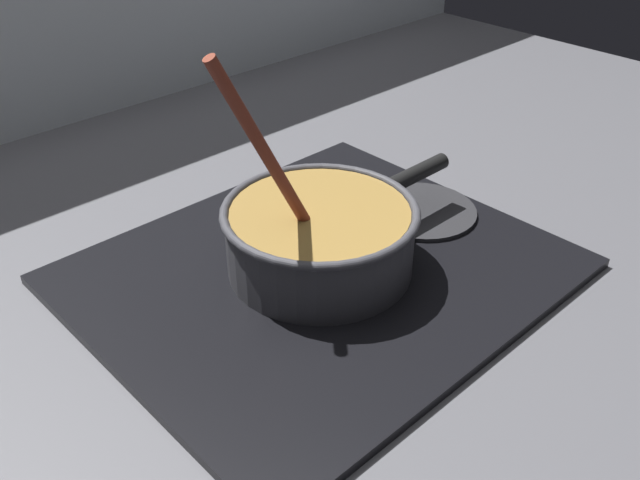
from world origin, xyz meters
The scene contains 5 objects.
ground centered at (0.00, 0.00, -0.02)m, with size 2.40×1.60×0.04m, color #4C4C51.
hob_plate centered at (0.12, 0.13, 0.01)m, with size 0.56×0.48×0.01m, color black.
burner_ring centered at (0.12, 0.13, 0.02)m, with size 0.19×0.19×0.01m, color #592D0C.
spare_burner centered at (0.31, 0.13, 0.01)m, with size 0.16×0.16×0.01m, color #262628.
cooking_pan centered at (0.12, 0.13, 0.06)m, with size 0.37×0.24×0.29m.
Camera 1 is at (-0.37, -0.39, 0.52)m, focal length 39.22 mm.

